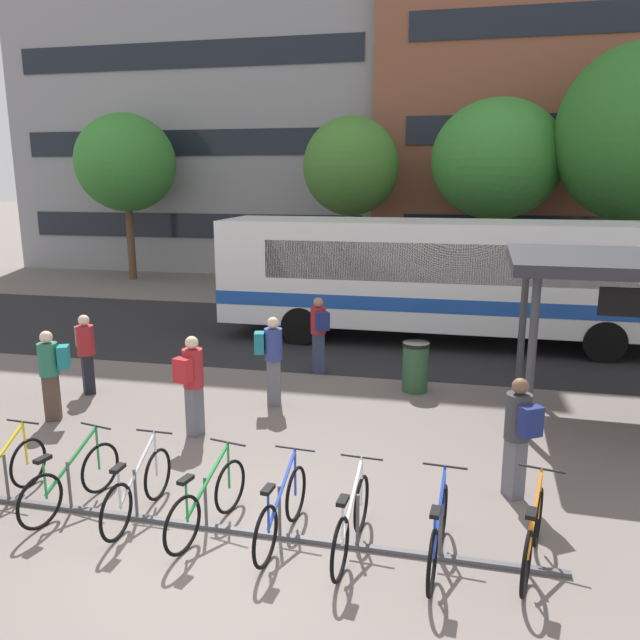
# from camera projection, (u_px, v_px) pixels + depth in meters

# --- Properties ---
(ground) EXTENTS (200.00, 200.00, 0.00)m
(ground) POSITION_uv_depth(u_px,v_px,m) (224.00, 550.00, 7.35)
(ground) COLOR #6B605B
(bus_lane_asphalt) EXTENTS (80.00, 7.20, 0.01)m
(bus_lane_asphalt) POSITION_uv_depth(u_px,v_px,m) (360.00, 336.00, 17.29)
(bus_lane_asphalt) COLOR #232326
(bus_lane_asphalt) RESTS_ON ground
(city_bus) EXTENTS (12.04, 2.65, 3.20)m
(city_bus) POSITION_uv_depth(u_px,v_px,m) (446.00, 276.00, 16.42)
(city_bus) COLOR white
(city_bus) RESTS_ON ground
(bike_rack) EXTENTS (9.52, 0.20, 0.70)m
(bike_rack) POSITION_uv_depth(u_px,v_px,m) (171.00, 518.00, 7.87)
(bike_rack) COLOR #47474C
(bike_rack) RESTS_ON ground
(parked_bicycle_yellow_2) EXTENTS (0.52, 1.72, 0.99)m
(parked_bicycle_yellow_2) POSITION_uv_depth(u_px,v_px,m) (0.00, 477.00, 8.31)
(parked_bicycle_yellow_2) COLOR black
(parked_bicycle_yellow_2) RESTS_ON ground
(parked_bicycle_green_3) EXTENTS (0.57, 1.69, 0.99)m
(parked_bicycle_green_3) POSITION_uv_depth(u_px,v_px,m) (72.00, 482.00, 8.19)
(parked_bicycle_green_3) COLOR black
(parked_bicycle_green_3) RESTS_ON ground
(parked_bicycle_silver_4) EXTENTS (0.52, 1.72, 0.99)m
(parked_bicycle_silver_4) POSITION_uv_depth(u_px,v_px,m) (138.00, 490.00, 7.97)
(parked_bicycle_silver_4) COLOR black
(parked_bicycle_silver_4) RESTS_ON ground
(parked_bicycle_green_5) EXTENTS (0.56, 1.70, 0.99)m
(parked_bicycle_green_5) POSITION_uv_depth(u_px,v_px,m) (208.00, 503.00, 7.66)
(parked_bicycle_green_5) COLOR black
(parked_bicycle_green_5) RESTS_ON ground
(parked_bicycle_blue_6) EXTENTS (0.52, 1.72, 0.99)m
(parked_bicycle_blue_6) POSITION_uv_depth(u_px,v_px,m) (282.00, 511.00, 7.46)
(parked_bicycle_blue_6) COLOR black
(parked_bicycle_blue_6) RESTS_ON ground
(parked_bicycle_white_7) EXTENTS (0.52, 1.72, 0.99)m
(parked_bicycle_white_7) POSITION_uv_depth(u_px,v_px,m) (351.00, 523.00, 7.22)
(parked_bicycle_white_7) COLOR black
(parked_bicycle_white_7) RESTS_ON ground
(parked_bicycle_blue_8) EXTENTS (0.52, 1.72, 0.99)m
(parked_bicycle_blue_8) POSITION_uv_depth(u_px,v_px,m) (438.00, 534.00, 6.98)
(parked_bicycle_blue_8) COLOR black
(parked_bicycle_blue_8) RESTS_ON ground
(parked_bicycle_orange_9) EXTENTS (0.58, 1.69, 0.99)m
(parked_bicycle_orange_9) POSITION_uv_depth(u_px,v_px,m) (533.00, 536.00, 6.94)
(parked_bicycle_orange_9) COLOR black
(parked_bicycle_orange_9) RESTS_ON ground
(commuter_navy_pack_0) EXTENTS (0.54, 0.60, 1.72)m
(commuter_navy_pack_0) POSITION_uv_depth(u_px,v_px,m) (319.00, 330.00, 13.82)
(commuter_navy_pack_0) COLOR #2D3851
(commuter_navy_pack_0) RESTS_ON ground
(commuter_navy_pack_1) EXTENTS (0.54, 0.61, 1.70)m
(commuter_navy_pack_1) POSITION_uv_depth(u_px,v_px,m) (519.00, 431.00, 8.34)
(commuter_navy_pack_1) COLOR #565660
(commuter_navy_pack_1) RESTS_ON ground
(commuter_grey_pack_2) EXTENTS (0.58, 0.59, 1.63)m
(commuter_grey_pack_2) POSITION_uv_depth(u_px,v_px,m) (86.00, 348.00, 12.54)
(commuter_grey_pack_2) COLOR black
(commuter_grey_pack_2) RESTS_ON ground
(commuter_red_pack_4) EXTENTS (0.43, 0.58, 1.74)m
(commuter_red_pack_4) POSITION_uv_depth(u_px,v_px,m) (192.00, 379.00, 10.40)
(commuter_red_pack_4) COLOR #565660
(commuter_red_pack_4) RESTS_ON ground
(commuter_teal_pack_5) EXTENTS (0.60, 0.50, 1.66)m
(commuter_teal_pack_5) POSITION_uv_depth(u_px,v_px,m) (51.00, 369.00, 11.10)
(commuter_teal_pack_5) COLOR #47382D
(commuter_teal_pack_5) RESTS_ON ground
(commuter_teal_pack_6) EXTENTS (0.58, 0.43, 1.74)m
(commuter_teal_pack_6) POSITION_uv_depth(u_px,v_px,m) (272.00, 355.00, 11.82)
(commuter_teal_pack_6) COLOR #565660
(commuter_teal_pack_6) RESTS_ON ground
(trash_bin) EXTENTS (0.55, 0.55, 1.03)m
(trash_bin) POSITION_uv_depth(u_px,v_px,m) (415.00, 367.00, 12.75)
(trash_bin) COLOR #284C2D
(trash_bin) RESTS_ON ground
(street_tree_0) EXTENTS (4.13, 4.13, 6.93)m
(street_tree_0) POSITION_uv_depth(u_px,v_px,m) (126.00, 163.00, 26.09)
(street_tree_0) COLOR brown
(street_tree_0) RESTS_ON ground
(street_tree_1) EXTENTS (4.99, 4.99, 8.52)m
(street_tree_1) POSITION_uv_depth(u_px,v_px,m) (635.00, 134.00, 20.19)
(street_tree_1) COLOR brown
(street_tree_1) RESTS_ON ground
(street_tree_2) EXTENTS (3.64, 3.64, 6.57)m
(street_tree_2) POSITION_uv_depth(u_px,v_px,m) (351.00, 167.00, 23.66)
(street_tree_2) COLOR brown
(street_tree_2) RESTS_ON ground
(street_tree_3) EXTENTS (4.69, 4.69, 7.08)m
(street_tree_3) POSITION_uv_depth(u_px,v_px,m) (497.00, 160.00, 22.38)
(street_tree_3) COLOR brown
(street_tree_3) RESTS_ON ground
(building_left_wing) EXTENTS (17.86, 13.21, 21.82)m
(building_left_wing) POSITION_uv_depth(u_px,v_px,m) (235.00, 49.00, 32.73)
(building_left_wing) COLOR gray
(building_left_wing) RESTS_ON ground
(building_right_wing) EXTENTS (22.52, 13.60, 19.20)m
(building_right_wing) POSITION_uv_depth(u_px,v_px,m) (638.00, 59.00, 28.53)
(building_right_wing) COLOR brown
(building_right_wing) RESTS_ON ground
(building_centre_block) EXTENTS (16.54, 11.56, 12.79)m
(building_centre_block) POSITION_uv_depth(u_px,v_px,m) (429.00, 147.00, 43.28)
(building_centre_block) COLOR tan
(building_centre_block) RESTS_ON ground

